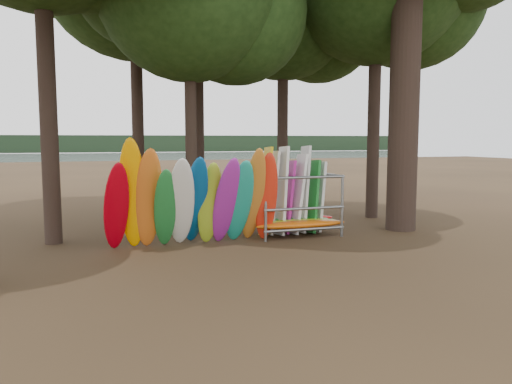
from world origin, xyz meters
name	(u,v)px	position (x,y,z in m)	size (l,w,h in m)	color
ground	(269,245)	(0.00, 0.00, 0.00)	(120.00, 120.00, 0.00)	#47331E
lake	(125,161)	(0.00, 60.00, 0.00)	(160.00, 160.00, 0.00)	gray
far_shore	(110,144)	(0.00, 110.00, 2.00)	(160.00, 4.00, 4.00)	black
oak_3	(283,0)	(3.09, 6.80, 8.92)	(7.74, 7.74, 12.30)	black
kayak_row	(197,201)	(-2.02, 0.45, 1.32)	(5.13, 2.10, 3.24)	#B50110
storage_rack	(295,206)	(1.33, 1.24, 0.93)	(3.22, 1.57, 2.87)	gray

